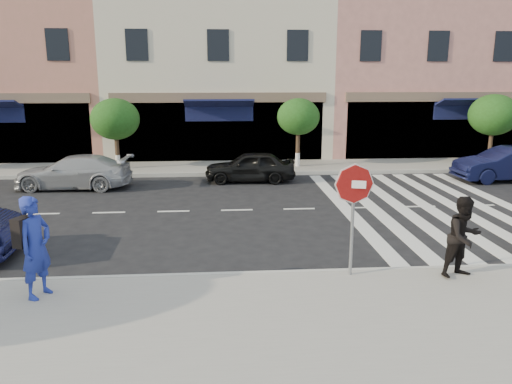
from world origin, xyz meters
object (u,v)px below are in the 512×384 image
walker (464,237)px  car_far_right (507,164)px  car_far_left (73,172)px  car_far_mid (250,167)px  photographer (36,247)px  stop_sign (354,194)px

walker → car_far_right: 11.72m
car_far_left → car_far_right: (17.03, 0.08, 0.06)m
car_far_right → car_far_mid: bearing=-96.3°
car_far_left → car_far_mid: 6.75m
photographer → walker: (8.33, 0.33, -0.12)m
walker → car_far_mid: size_ratio=0.47×
car_far_right → walker: bearing=-37.1°
photographer → car_far_right: (14.93, 10.01, -0.43)m
walker → car_far_left: 14.18m
stop_sign → car_far_mid: 10.26m
car_far_mid → car_far_left: bearing=-81.3°
car_far_left → car_far_right: 17.03m
stop_sign → car_far_mid: (-1.46, 10.08, -1.26)m
photographer → car_far_left: bearing=35.0°
photographer → car_far_mid: 11.61m
car_far_left → car_far_mid: bearing=99.9°
car_far_mid → car_far_right: 10.34m
stop_sign → car_far_mid: size_ratio=0.66×
stop_sign → photographer: (-6.08, -0.56, -0.75)m
walker → car_far_mid: walker is taller
photographer → stop_sign: bearing=-61.6°
photographer → car_far_right: photographer is taller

